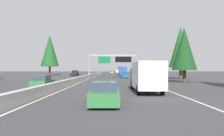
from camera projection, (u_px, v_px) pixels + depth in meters
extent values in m
plane|color=#38383A|center=(92.00, 77.00, 61.59)|extent=(320.00, 320.00, 0.00)
cube|color=#ADAAA3|center=(96.00, 74.00, 81.59)|extent=(180.00, 0.56, 0.90)
cube|color=silver|center=(130.00, 76.00, 71.59)|extent=(160.00, 0.16, 0.01)
cube|color=silver|center=(96.00, 76.00, 71.59)|extent=(160.00, 0.16, 0.01)
cylinder|color=gray|center=(89.00, 67.00, 56.54)|extent=(0.36, 0.36, 5.56)
cylinder|color=gray|center=(137.00, 67.00, 56.54)|extent=(0.36, 0.36, 5.56)
cube|color=gray|center=(113.00, 56.00, 56.56)|extent=(0.50, 12.32, 0.50)
cube|color=#0C602D|center=(104.00, 60.00, 56.40)|extent=(0.12, 3.20, 1.90)
cube|color=black|center=(123.00, 59.00, 56.41)|extent=(0.16, 4.20, 1.50)
cube|color=#2D6B38|center=(105.00, 96.00, 13.93)|extent=(4.40, 1.80, 0.76)
cube|color=#2D3847|center=(105.00, 86.00, 13.71)|extent=(2.46, 1.51, 0.56)
cylinder|color=black|center=(94.00, 97.00, 15.33)|extent=(0.64, 0.22, 0.64)
cylinder|color=black|center=(117.00, 97.00, 15.33)|extent=(0.64, 0.22, 0.64)
cylinder|color=black|center=(90.00, 103.00, 12.52)|extent=(0.64, 0.22, 0.64)
cylinder|color=black|center=(118.00, 103.00, 12.52)|extent=(0.64, 0.22, 0.64)
cube|color=white|center=(147.00, 75.00, 20.76)|extent=(6.12, 2.40, 2.50)
cube|color=#2D6B38|center=(141.00, 77.00, 25.01)|extent=(2.38, 2.30, 1.90)
cylinder|color=black|center=(132.00, 85.00, 24.84)|extent=(0.90, 0.28, 0.90)
cylinder|color=black|center=(151.00, 85.00, 24.84)|extent=(0.90, 0.28, 0.90)
cylinder|color=black|center=(138.00, 90.00, 19.06)|extent=(0.90, 0.28, 0.90)
cylinder|color=black|center=(162.00, 90.00, 19.06)|extent=(0.90, 0.28, 0.90)
cube|color=#1E4793|center=(125.00, 76.00, 55.94)|extent=(4.40, 1.80, 0.76)
cube|color=#2D3847|center=(125.00, 73.00, 55.73)|extent=(2.46, 1.51, 0.56)
cylinder|color=black|center=(122.00, 77.00, 57.35)|extent=(0.64, 0.22, 0.64)
cylinder|color=black|center=(128.00, 77.00, 57.35)|extent=(0.64, 0.22, 0.64)
cylinder|color=black|center=(122.00, 77.00, 54.53)|extent=(0.64, 0.22, 0.64)
cylinder|color=black|center=(128.00, 77.00, 54.54)|extent=(0.64, 0.22, 0.64)
cube|color=#AD931E|center=(112.00, 72.00, 120.30)|extent=(4.40, 1.80, 0.76)
cube|color=#2D3847|center=(112.00, 71.00, 120.08)|extent=(2.46, 1.51, 0.56)
cylinder|color=black|center=(111.00, 73.00, 121.71)|extent=(0.64, 0.22, 0.64)
cylinder|color=black|center=(113.00, 73.00, 121.71)|extent=(0.64, 0.22, 0.64)
cylinder|color=black|center=(110.00, 73.00, 118.89)|extent=(0.64, 0.22, 0.64)
cylinder|color=black|center=(113.00, 73.00, 118.89)|extent=(0.64, 0.22, 0.64)
cube|color=white|center=(118.00, 71.00, 126.49)|extent=(5.00, 1.95, 1.44)
cube|color=#2D3847|center=(118.00, 71.00, 124.19)|extent=(0.08, 1.48, 0.56)
cylinder|color=black|center=(116.00, 72.00, 128.18)|extent=(0.70, 0.24, 0.70)
cylinder|color=black|center=(119.00, 72.00, 128.18)|extent=(0.70, 0.24, 0.70)
cylinder|color=black|center=(116.00, 73.00, 124.78)|extent=(0.70, 0.24, 0.70)
cylinder|color=black|center=(119.00, 73.00, 124.78)|extent=(0.70, 0.24, 0.70)
cube|color=#1E4793|center=(122.00, 71.00, 75.76)|extent=(11.50, 2.50, 2.90)
cube|color=#2D3847|center=(122.00, 70.00, 75.76)|extent=(11.04, 2.55, 0.84)
cylinder|color=black|center=(119.00, 74.00, 79.78)|extent=(1.00, 0.30, 1.00)
cylinder|color=black|center=(125.00, 74.00, 79.78)|extent=(1.00, 0.30, 1.00)
cylinder|color=black|center=(120.00, 75.00, 71.73)|extent=(1.00, 0.30, 1.00)
cylinder|color=black|center=(126.00, 75.00, 71.73)|extent=(1.00, 0.30, 1.00)
cube|color=black|center=(75.00, 74.00, 71.71)|extent=(5.60, 2.00, 0.70)
cube|color=black|center=(75.00, 72.00, 72.72)|extent=(2.24, 1.84, 0.90)
cube|color=#2D3847|center=(75.00, 71.00, 72.72)|extent=(2.02, 1.92, 0.41)
cylinder|color=black|center=(73.00, 75.00, 73.55)|extent=(0.80, 0.28, 0.80)
cylinder|color=black|center=(78.00, 75.00, 73.55)|extent=(0.80, 0.28, 0.80)
cylinder|color=black|center=(71.00, 75.00, 69.86)|extent=(0.80, 0.28, 0.80)
cylinder|color=black|center=(76.00, 75.00, 69.86)|extent=(0.80, 0.28, 0.80)
cube|color=#2D6B38|center=(43.00, 83.00, 26.56)|extent=(4.40, 1.80, 0.76)
cube|color=#2D3847|center=(42.00, 78.00, 26.34)|extent=(2.46, 1.51, 0.56)
cylinder|color=black|center=(40.00, 84.00, 27.96)|extent=(0.64, 0.22, 0.64)
cylinder|color=black|center=(53.00, 84.00, 27.96)|extent=(0.64, 0.22, 0.64)
cylinder|color=black|center=(32.00, 86.00, 25.15)|extent=(0.64, 0.22, 0.64)
cylinder|color=black|center=(46.00, 86.00, 25.15)|extent=(0.64, 0.22, 0.64)
cylinder|color=#4C3823|center=(184.00, 76.00, 37.16)|extent=(0.59, 0.59, 2.08)
cone|color=#143D19|center=(184.00, 49.00, 37.18)|extent=(4.16, 4.16, 7.38)
cylinder|color=#4C3823|center=(181.00, 73.00, 51.04)|extent=(0.65, 0.65, 2.70)
cone|color=#194C1E|center=(181.00, 47.00, 51.07)|extent=(5.40, 5.40, 9.57)
cylinder|color=#4C3823|center=(50.00, 71.00, 80.56)|extent=(0.72, 0.72, 3.31)
cone|color=#194C1E|center=(50.00, 51.00, 80.60)|extent=(6.63, 6.63, 11.75)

